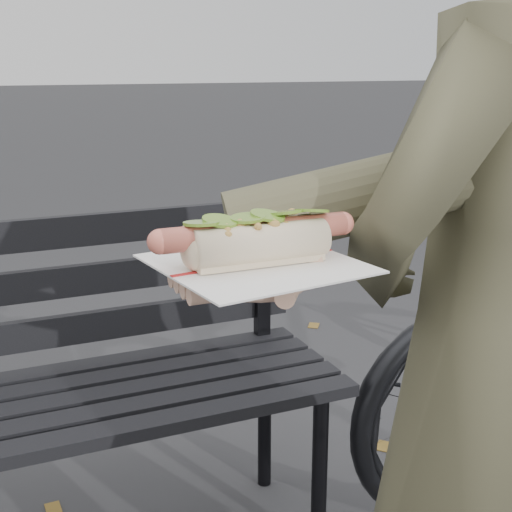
{
  "coord_description": "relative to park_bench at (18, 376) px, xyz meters",
  "views": [
    {
      "loc": [
        -0.17,
        -0.75,
        1.24
      ],
      "look_at": [
        0.11,
        -0.12,
        1.05
      ],
      "focal_mm": 50.0,
      "sensor_mm": 36.0,
      "label": 1
    }
  ],
  "objects": [
    {
      "name": "held_hotdog",
      "position": [
        0.37,
        -0.94,
        0.56
      ],
      "size": [
        0.64,
        0.31,
        0.2
      ],
      "color": "brown"
    },
    {
      "name": "park_bench",
      "position": [
        0.0,
        0.0,
        0.0
      ],
      "size": [
        1.5,
        0.44,
        0.88
      ],
      "color": "black",
      "rests_on": "ground"
    },
    {
      "name": "person",
      "position": [
        0.59,
        -0.91,
        0.3
      ],
      "size": [
        0.7,
        0.57,
        1.64
      ],
      "primitive_type": "imported",
      "rotation": [
        0.0,
        0.0,
        3.49
      ],
      "color": "brown",
      "rests_on": "ground"
    }
  ]
}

